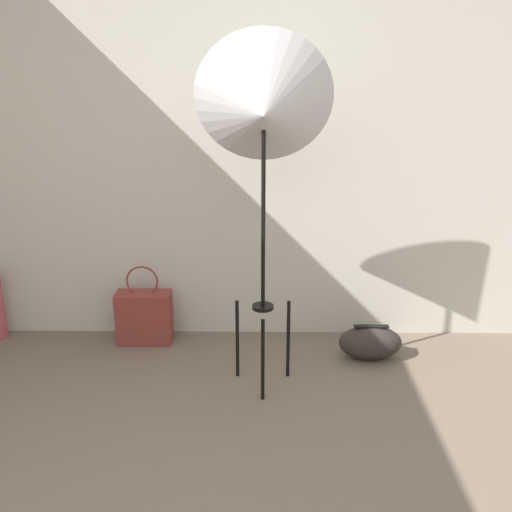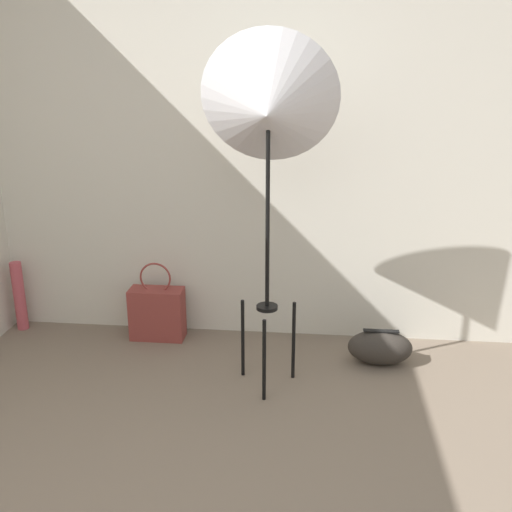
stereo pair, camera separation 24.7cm
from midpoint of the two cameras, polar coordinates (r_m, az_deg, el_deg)
wall_back at (r=3.71m, az=-3.85°, el=11.68°), size 8.00×0.05×2.60m
photo_umbrella at (r=2.96m, az=3.64°, el=13.79°), size 0.70×0.44×1.87m
tote_bag at (r=3.88m, az=-7.60°, el=-5.41°), size 0.34×0.15×0.51m
duffel_bag at (r=3.66m, az=13.65°, el=-8.50°), size 0.38×0.21×0.21m
paper_roll at (r=4.21m, az=-20.08°, el=-3.63°), size 0.07×0.07×0.47m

